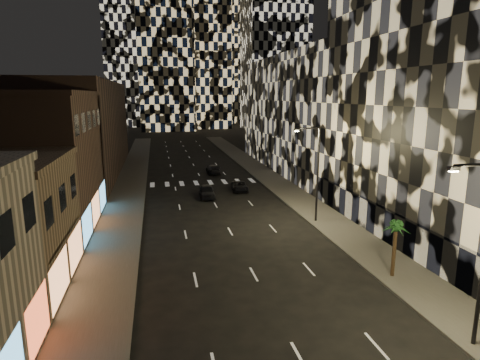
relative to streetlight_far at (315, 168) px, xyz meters
name	(u,v)px	position (x,y,z in m)	size (l,w,h in m)	color
sidewalk_left	(130,185)	(-18.35, 20.00, -5.28)	(4.00, 120.00, 0.15)	#47443F
sidewalk_right	(272,179)	(1.65, 20.00, -5.28)	(4.00, 120.00, 0.15)	#47443F
curb_left	(146,185)	(-16.25, 20.00, -5.28)	(0.20, 120.00, 0.15)	#4C4C47
curb_right	(258,180)	(-0.45, 20.00, -5.28)	(0.20, 120.00, 0.15)	#4C4C47
retail_brown	(34,164)	(-25.35, 3.50, 0.65)	(10.00, 15.00, 12.00)	#4E362C
retail_filler_left	(83,129)	(-25.35, 30.00, 1.65)	(10.00, 40.00, 14.00)	#4E362C
midrise_right	(474,108)	(11.65, -5.50, 5.65)	(16.00, 25.00, 22.00)	#232326
midrise_base	(382,222)	(3.95, -5.50, -3.85)	(0.60, 25.00, 3.00)	#383838
midrise_filler_right	(320,114)	(11.65, 27.00, 3.65)	(16.00, 40.00, 18.00)	#232326
streetlight_far	(315,168)	(0.00, 0.00, 0.00)	(2.55, 0.25, 9.00)	black
car_dark_midlane	(207,191)	(-8.85, 11.65, -4.61)	(1.76, 4.37, 1.49)	black
car_dark_oncoming	(213,169)	(-6.03, 26.31, -4.66)	(1.94, 4.78, 1.39)	black
car_dark_rightlane	(240,186)	(-4.33, 14.15, -4.78)	(1.91, 4.14, 1.15)	black
palm_tree	(396,231)	(0.65, -12.38, -2.03)	(1.96, 1.94, 3.85)	#47331E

